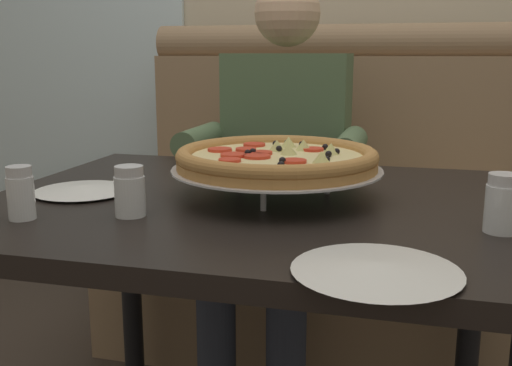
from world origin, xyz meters
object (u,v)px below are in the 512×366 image
(shaker_parmesan, at_px, (21,197))
(plate_near_left, at_px, (376,267))
(shaker_oregano, at_px, (502,208))
(pizza, at_px, (277,160))
(booth_bench, at_px, (318,226))
(shaker_pepper_flakes, at_px, (130,195))
(plate_near_right, at_px, (83,188))
(dining_table, at_px, (254,240))
(diner_main, at_px, (280,153))

(shaker_parmesan, xyz_separation_m, plate_near_left, (0.65, -0.12, -0.03))
(plate_near_left, bearing_deg, shaker_oregano, 52.87)
(pizza, bearing_deg, booth_bench, 92.74)
(shaker_pepper_flakes, distance_m, plate_near_right, 0.24)
(shaker_pepper_flakes, xyz_separation_m, shaker_oregano, (0.66, 0.06, 0.00))
(shaker_parmesan, bearing_deg, dining_table, 35.30)
(diner_main, xyz_separation_m, plate_near_left, (0.36, -1.03, 0.02))
(plate_near_right, bearing_deg, diner_main, 67.34)
(plate_near_right, bearing_deg, shaker_oregano, -5.52)
(diner_main, bearing_deg, plate_near_left, -70.60)
(shaker_parmesan, xyz_separation_m, plate_near_right, (-0.00, 0.22, -0.03))
(shaker_oregano, relative_size, shaker_parmesan, 1.03)
(plate_near_right, bearing_deg, shaker_parmesan, -88.93)
(plate_near_left, height_order, plate_near_right, same)
(shaker_pepper_flakes, bearing_deg, shaker_parmesan, -158.91)
(dining_table, height_order, shaker_oregano, shaker_oregano)
(shaker_parmesan, relative_size, plate_near_right, 0.47)
(shaker_parmesan, bearing_deg, booth_bench, 72.43)
(dining_table, relative_size, plate_near_left, 4.70)
(dining_table, height_order, shaker_pepper_flakes, shaker_pepper_flakes)
(diner_main, relative_size, pizza, 2.87)
(dining_table, relative_size, diner_main, 0.88)
(shaker_parmesan, bearing_deg, plate_near_left, -10.45)
(booth_bench, height_order, shaker_pepper_flakes, booth_bench)
(booth_bench, relative_size, pizza, 3.18)
(booth_bench, height_order, shaker_oregano, booth_bench)
(plate_near_right, bearing_deg, pizza, 9.51)
(diner_main, bearing_deg, shaker_pepper_flakes, -96.96)
(diner_main, relative_size, plate_near_left, 5.35)
(pizza, height_order, shaker_parmesan, pizza)
(plate_near_left, bearing_deg, booth_bench, 102.02)
(shaker_oregano, distance_m, plate_near_left, 0.32)
(dining_table, xyz_separation_m, plate_near_right, (-0.38, -0.05, 0.10))
(diner_main, relative_size, plate_near_right, 6.02)
(shaker_pepper_flakes, distance_m, shaker_oregano, 0.66)
(booth_bench, bearing_deg, dining_table, -90.00)
(dining_table, relative_size, plate_near_right, 5.29)
(dining_table, distance_m, diner_main, 0.66)
(booth_bench, height_order, pizza, booth_bench)
(booth_bench, xyz_separation_m, plate_near_left, (0.28, -1.30, 0.33))
(pizza, relative_size, shaker_oregano, 4.36)
(shaker_pepper_flakes, bearing_deg, shaker_oregano, 5.61)
(plate_near_left, bearing_deg, dining_table, 125.75)
(booth_bench, bearing_deg, plate_near_right, -111.42)
(booth_bench, distance_m, plate_near_left, 1.37)
(pizza, relative_size, plate_near_left, 1.87)
(booth_bench, xyz_separation_m, pizza, (0.04, -0.89, 0.40))
(plate_near_left, bearing_deg, shaker_parmesan, 169.55)
(shaker_oregano, bearing_deg, pizza, 160.38)
(shaker_pepper_flakes, height_order, plate_near_left, shaker_pepper_flakes)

